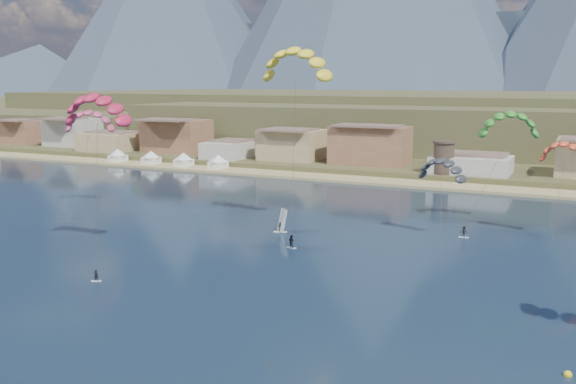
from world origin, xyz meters
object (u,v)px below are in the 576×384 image
(watchtower, at_px, (444,157))
(buoy, at_px, (568,375))
(kitesurfer_red, at_px, (96,104))
(kitesurfer_yellow, at_px, (296,60))
(windsurfer, at_px, (281,225))
(kitesurfer_green, at_px, (509,121))

(watchtower, xyz_separation_m, buoy, (32.94, -104.10, -6.24))
(kitesurfer_red, distance_m, kitesurfer_yellow, 33.75)
(windsurfer, bearing_deg, kitesurfer_green, 31.40)
(kitesurfer_yellow, height_order, windsurfer, kitesurfer_yellow)
(watchtower, bearing_deg, kitesurfer_green, -66.34)
(kitesurfer_yellow, height_order, buoy, kitesurfer_yellow)
(watchtower, distance_m, buoy, 109.37)
(watchtower, height_order, kitesurfer_red, kitesurfer_red)
(kitesurfer_red, bearing_deg, kitesurfer_green, 41.32)
(kitesurfer_red, relative_size, kitesurfer_green, 1.16)
(kitesurfer_green, height_order, windsurfer, kitesurfer_green)
(watchtower, distance_m, windsurfer, 68.91)
(kitesurfer_green, bearing_deg, watchtower, 113.66)
(watchtower, xyz_separation_m, kitesurfer_yellow, (-11.89, -64.60, 22.75))
(kitesurfer_green, relative_size, buoy, 30.46)
(kitesurfer_green, bearing_deg, buoy, -77.75)
(watchtower, xyz_separation_m, kitesurfer_red, (-30.70, -91.78, 15.92))
(kitesurfer_red, height_order, kitesurfer_yellow, kitesurfer_yellow)
(kitesurfer_yellow, bearing_deg, windsurfer, -117.03)
(kitesurfer_red, bearing_deg, kitesurfer_yellow, 55.32)
(buoy, bearing_deg, watchtower, 107.56)
(kitesurfer_yellow, distance_m, buoy, 66.42)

